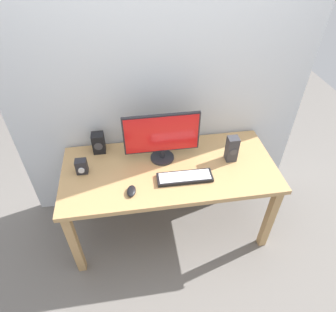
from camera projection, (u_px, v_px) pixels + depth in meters
ground_plane at (169, 224)px, 2.72m from camera, size 6.00×6.00×0.00m
wall_back at (161, 46)px, 2.04m from camera, size 2.40×0.04×3.00m
desk at (170, 175)px, 2.30m from camera, size 1.63×0.73×0.72m
monitor at (162, 136)px, 2.20m from camera, size 0.57×0.19×0.40m
keyboard_primary at (185, 177)px, 2.15m from camera, size 0.41×0.13×0.03m
mouse at (131, 191)px, 2.05m from camera, size 0.08×0.12×0.03m
speaker_right at (232, 149)px, 2.26m from camera, size 0.08×0.08×0.21m
speaker_left at (99, 143)px, 2.34m from camera, size 0.10×0.10×0.17m
audio_controller at (82, 166)px, 2.17m from camera, size 0.08×0.08×0.12m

